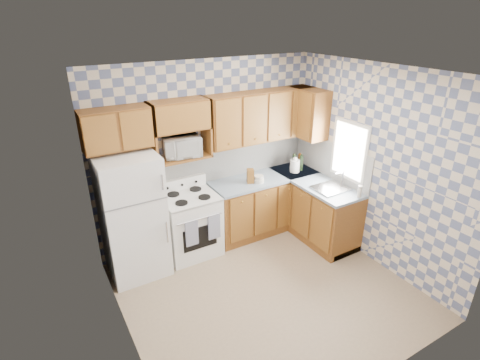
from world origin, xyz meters
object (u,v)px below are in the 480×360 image
(refrigerator, at_px, (132,216))
(microwave, at_px, (181,147))
(stove_body, at_px, (191,225))
(electric_kettle, at_px, (295,166))

(refrigerator, xyz_separation_m, microwave, (0.82, 0.21, 0.75))
(refrigerator, distance_m, microwave, 1.13)
(stove_body, bearing_deg, refrigerator, -178.22)
(stove_body, distance_m, microwave, 1.15)
(electric_kettle, bearing_deg, refrigerator, 179.46)
(microwave, bearing_deg, stove_body, -86.72)
(microwave, relative_size, electric_kettle, 2.53)
(stove_body, height_order, microwave, microwave)
(refrigerator, height_order, electric_kettle, refrigerator)
(stove_body, relative_size, microwave, 1.81)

